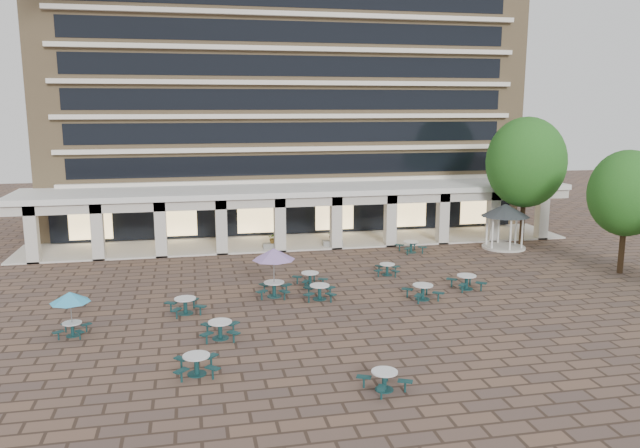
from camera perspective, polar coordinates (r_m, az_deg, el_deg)
The scene contains 20 objects.
ground at distance 34.63m, azimuth 2.77°, elevation -6.93°, with size 120.00×120.00×0.00m, color brown.
apartment_building at distance 58.02m, azimuth -3.60°, elevation 12.81°, with size 40.00×15.50×25.20m.
retail_arcade at distance 48.05m, azimuth -1.63°, elevation 1.76°, with size 42.00×6.60×4.40m.
picnic_table_0 at distance 29.29m, azimuth -9.11°, elevation -9.40°, with size 1.92×1.92×0.82m.
picnic_table_1 at distance 25.79m, azimuth -11.22°, elevation -12.35°, with size 1.84×1.84×0.82m.
picnic_table_2 at distance 24.20m, azimuth 5.91°, elevation -13.89°, with size 2.02×2.02×0.75m.
picnic_table_4 at distance 31.02m, azimuth -21.88°, elevation -6.37°, with size 1.83×1.83×2.11m.
picnic_table_5 at distance 34.53m, azimuth -0.03°, elevation -6.12°, with size 2.06×2.06×0.82m.
picnic_table_6 at distance 34.60m, azimuth -4.26°, elevation -2.93°, with size 2.39×2.39×2.76m.
picnic_table_7 at distance 34.95m, azimuth 9.38°, elevation -6.03°, with size 2.09×2.09×0.85m.
picnic_table_8 at distance 32.96m, azimuth -12.21°, elevation -7.19°, with size 2.16×2.16×0.83m.
picnic_table_9 at distance 39.60m, azimuth 6.16°, elevation -4.05°, with size 1.95×1.95×0.73m.
picnic_table_10 at distance 37.38m, azimuth 13.24°, elevation -5.07°, with size 2.01×2.01×0.84m.
picnic_table_12 at distance 37.18m, azimuth -0.92°, elevation -4.92°, with size 2.04×2.04×0.78m.
picnic_table_13 at distance 45.81m, azimuth 8.32°, elevation -1.98°, with size 2.06×2.06×0.84m.
gazebo at distance 48.30m, azimuth 16.58°, elevation 0.77°, with size 3.58×3.58×3.33m.
tree_east_a at distance 43.42m, azimuth 26.26°, elevation 2.53°, with size 4.72×4.72×7.86m.
tree_east_c at distance 48.95m, azimuth 18.31°, elevation 5.37°, with size 5.85×5.85×9.74m.
planter_left at distance 46.28m, azimuth -4.31°, elevation -1.74°, with size 1.50×0.80×1.27m.
planter_right at distance 47.05m, azimuth 1.15°, elevation -1.42°, with size 1.50×0.77×1.36m.
Camera 1 is at (-8.37, -31.91, 10.53)m, focal length 35.00 mm.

